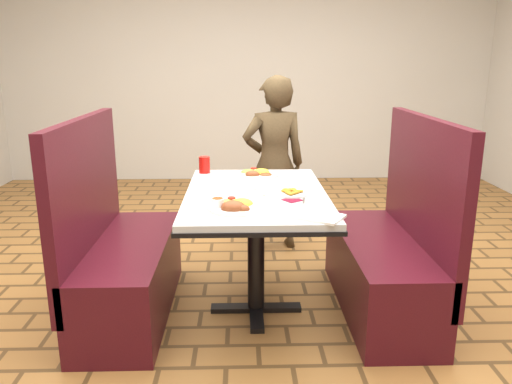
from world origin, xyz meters
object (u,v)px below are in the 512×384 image
dining_table (256,208)px  diner_person (274,164)px  near_dinner_plate (234,203)px  far_dinner_plate (257,172)px  booth_bench_left (121,262)px  booth_bench_right (389,259)px  red_tumbler (204,165)px  plantain_plate (291,193)px

dining_table → diner_person: size_ratio=0.88×
near_dinner_plate → far_dinner_plate: 0.76m
near_dinner_plate → far_dinner_plate: bearing=79.5°
booth_bench_left → booth_bench_right: same height
near_dinner_plate → red_tumbler: red_tumbler is taller
booth_bench_left → near_dinner_plate: 0.88m
dining_table → far_dinner_plate: far_dinner_plate is taller
diner_person → plantain_plate: size_ratio=7.23×
diner_person → plantain_plate: bearing=81.7°
diner_person → red_tumbler: 0.77m
plantain_plate → red_tumbler: red_tumbler is taller
dining_table → red_tumbler: size_ratio=11.09×
plantain_plate → booth_bench_left: bearing=176.0°
plantain_plate → diner_person: bearing=91.1°
booth_bench_left → plantain_plate: size_ratio=6.31×
booth_bench_right → diner_person: size_ratio=0.87×
booth_bench_right → plantain_plate: booth_bench_right is taller
diner_person → red_tumbler: diner_person is taller
booth_bench_left → far_dinner_plate: 1.02m
dining_table → near_dinner_plate: size_ratio=4.23×
diner_person → far_dinner_plate: diner_person is taller
plantain_plate → red_tumbler: 0.79m
booth_bench_right → near_dinner_plate: 1.08m
dining_table → booth_bench_right: size_ratio=1.01×
booth_bench_right → plantain_plate: size_ratio=6.31×
near_dinner_plate → far_dinner_plate: near_dinner_plate is taller
near_dinner_plate → plantain_plate: size_ratio=1.51×
diner_person → far_dinner_plate: 0.70m
dining_table → far_dinner_plate: 0.43m
diner_person → booth_bench_left: bearing=38.7°
dining_table → booth_bench_left: size_ratio=1.01×
booth_bench_left → red_tumbler: 0.84m
diner_person → red_tumbler: size_ratio=12.58×
far_dinner_plate → plantain_plate: (0.18, -0.48, -0.01)m
booth_bench_left → red_tumbler: size_ratio=10.98×
diner_person → red_tumbler: bearing=39.0°
diner_person → dining_table: bearing=71.5°
dining_table → booth_bench_right: (0.80, 0.00, -0.32)m
dining_table → diner_person: 1.10m
near_dinner_plate → red_tumbler: (-0.21, 0.85, 0.02)m
diner_person → plantain_plate: (0.02, -1.15, 0.07)m
booth_bench_left → far_dinner_plate: (0.82, 0.41, 0.45)m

